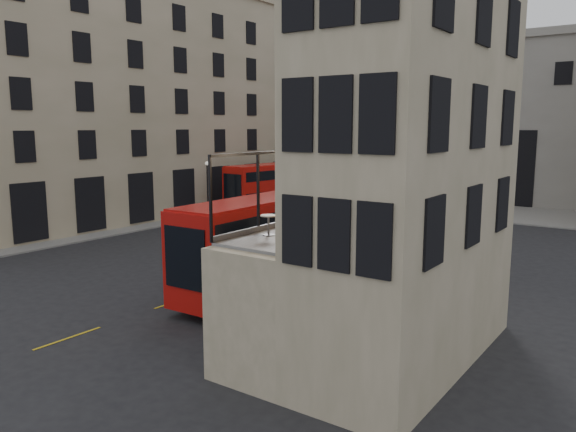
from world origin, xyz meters
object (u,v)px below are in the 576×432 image
Objects in this scene: pedestrian_a at (298,195)px; cafe_chair_a at (301,235)px; cafe_chair_d at (379,213)px; car_a at (244,224)px; street_lamp_a at (208,194)px; cafe_chair_b at (350,222)px; street_lamp_b at (398,186)px; car_c at (312,207)px; cafe_table_mid at (328,207)px; bicycle at (261,235)px; cafe_chair_c at (351,218)px; pedestrian_b at (392,194)px; cafe_table_far at (348,204)px; pedestrian_c at (444,210)px; pedestrian_d at (463,214)px; cyclist at (243,241)px; cafe_table_near at (269,222)px; pedestrian_e at (262,205)px; car_b at (432,210)px; bus_near at (270,238)px; traffic_light_far at (291,186)px; traffic_light_near at (326,220)px; bus_far at (277,185)px.

pedestrian_a is 43.24m from cafe_chair_a.
car_a is at bearing 144.38° from cafe_chair_d.
street_lamp_a is 6.51× the size of cafe_chair_b.
street_lamp_b is 1.30× the size of car_a.
cafe_table_mid reaches higher than car_c.
car_c is at bearing -125.67° from street_lamp_b.
street_lamp_a is 6.19× the size of cafe_table_mid.
cafe_chair_c is at bearing -136.38° from bicycle.
cafe_table_far reaches higher than pedestrian_b.
cafe_chair_d reaches higher than pedestrian_c.
pedestrian_a is 2.22× the size of cafe_chair_a.
street_lamp_b is at bearing 55.49° from street_lamp_a.
cafe_table_far is (13.12, -10.51, 4.56)m from bicycle.
cafe_chair_c reaches higher than pedestrian_d.
cyclist is 18.06m from cafe_table_near.
pedestrian_c is 29.29m from cafe_chair_d.
car_b is at bearing 128.30° from pedestrian_e.
cafe_chair_b reaches higher than cafe_table_near.
bus_near is 7.90× the size of cyclist.
bicycle is at bearing -62.50° from traffic_light_far.
street_lamp_b is at bearing 102.80° from traffic_light_near.
cafe_chair_d is at bearing 60.31° from pedestrian_e.
traffic_light_near is at bearing -44.42° from bus_far.
bus_near is at bearing -110.13° from pedestrian_b.
street_lamp_a is at bearing 110.56° from pedestrian_d.
pedestrian_d is at bearing 86.41° from bus_near.
bus_near is at bearing -77.74° from street_lamp_b.
bicycle is at bearing 47.23° from pedestrian_c.
bus_near reaches higher than pedestrian_b.
cafe_table_mid reaches higher than cafe_chair_b.
pedestrian_a is 0.98× the size of pedestrian_b.
cafe_chair_c is (1.31, 3.59, -0.20)m from cafe_table_near.
cafe_chair_a is at bearing -74.53° from cafe_table_far.
cafe_table_far is at bearing -110.56° from car_b.
street_lamp_a is 13.60m from cyclist.
street_lamp_a is at bearing 147.68° from cafe_chair_d.
car_c is 12.27m from pedestrian_c.
traffic_light_near is at bearing -20.56° from street_lamp_a.
pedestrian_e is at bearing 136.90° from cafe_chair_d.
cafe_chair_d is at bearing -107.59° from car_b.
street_lamp_a is at bearing 148.30° from car_a.
bus_far is (2.04, 7.68, 0.31)m from street_lamp_a.
pedestrian_b is at bearing 112.67° from cafe_chair_b.
street_lamp_a is at bearing 59.84° from bicycle.
cafe_chair_b is (0.05, 3.21, 0.01)m from cafe_chair_a.
cafe_table_near reaches higher than bicycle.
car_c is 32.00m from cafe_chair_c.
pedestrian_c is (6.06, -3.29, -1.47)m from street_lamp_b.
cafe_chair_b reaches higher than pedestrian_b.
cafe_chair_a is at bearing -70.15° from cafe_table_mid.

